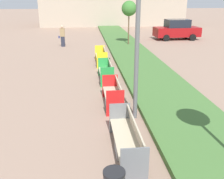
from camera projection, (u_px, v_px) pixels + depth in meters
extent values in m
cube|color=#426B33|center=(160.00, 87.00, 11.65)|extent=(2.80, 120.00, 0.18)
cube|color=gray|center=(126.00, 147.00, 6.82)|extent=(0.52, 0.60, 0.42)
cube|color=#BCAD8E|center=(126.00, 140.00, 6.74)|extent=(0.58, 2.36, 0.05)
cube|color=#BCAD8E|center=(136.00, 130.00, 6.68)|extent=(0.14, 2.27, 0.48)
cube|color=slate|center=(135.00, 167.00, 5.60)|extent=(0.62, 0.04, 0.94)
cube|color=slate|center=(120.00, 118.00, 7.85)|extent=(0.62, 0.04, 0.94)
cube|color=gray|center=(112.00, 100.00, 9.87)|extent=(0.52, 0.60, 0.42)
cube|color=#BCAD8E|center=(112.00, 95.00, 9.79)|extent=(0.58, 1.80, 0.05)
cube|color=#BCAD8E|center=(120.00, 88.00, 9.73)|extent=(0.14, 1.73, 0.48)
cube|color=red|center=(115.00, 103.00, 8.92)|extent=(0.62, 0.04, 0.94)
cube|color=red|center=(110.00, 86.00, 10.65)|extent=(0.62, 0.04, 0.94)
cube|color=gray|center=(106.00, 77.00, 12.73)|extent=(0.52, 0.60, 0.42)
cube|color=#BCAD8E|center=(106.00, 72.00, 12.66)|extent=(0.58, 1.83, 0.05)
cube|color=#BCAD8E|center=(111.00, 67.00, 12.59)|extent=(0.14, 1.75, 0.48)
cube|color=#238C3D|center=(107.00, 77.00, 11.77)|extent=(0.62, 0.04, 0.94)
cube|color=#238C3D|center=(104.00, 67.00, 13.52)|extent=(0.62, 0.04, 0.94)
cube|color=gray|center=(101.00, 60.00, 15.96)|extent=(0.52, 0.60, 0.42)
cube|color=#BCAD8E|center=(101.00, 57.00, 15.88)|extent=(0.58, 2.12, 0.05)
cube|color=#BCAD8E|center=(105.00, 52.00, 15.82)|extent=(0.14, 2.04, 0.48)
cube|color=yellow|center=(102.00, 60.00, 14.86)|extent=(0.62, 0.04, 0.94)
cube|color=yellow|center=(100.00, 53.00, 16.88)|extent=(0.62, 0.04, 0.94)
cylinder|color=black|center=(114.00, 173.00, 4.68)|extent=(0.41, 0.41, 0.05)
cylinder|color=#56595B|center=(138.00, 6.00, 7.72)|extent=(0.14, 0.14, 7.29)
cylinder|color=brown|center=(129.00, 30.00, 21.21)|extent=(0.10, 0.10, 2.66)
sphere|color=#38702D|center=(129.00, 8.00, 20.65)|extent=(1.19, 1.19, 1.19)
cube|color=#232633|center=(63.00, 42.00, 21.35)|extent=(0.30, 0.22, 0.82)
cube|color=olive|center=(62.00, 32.00, 21.10)|extent=(0.38, 0.24, 0.66)
sphere|color=tan|center=(62.00, 27.00, 20.95)|extent=(0.23, 0.23, 0.23)
cube|color=navy|center=(59.00, 37.00, 21.20)|extent=(0.12, 0.20, 0.18)
cube|color=maroon|center=(177.00, 32.00, 24.73)|extent=(4.28, 1.96, 0.84)
cube|color=black|center=(177.00, 23.00, 24.47)|extent=(2.17, 1.65, 0.72)
cylinder|color=black|center=(193.00, 37.00, 24.16)|extent=(0.60, 0.20, 0.60)
cylinder|color=black|center=(186.00, 35.00, 25.84)|extent=(0.60, 0.20, 0.60)
cylinder|color=black|center=(166.00, 38.00, 23.91)|extent=(0.60, 0.20, 0.60)
cylinder|color=black|center=(161.00, 35.00, 25.59)|extent=(0.60, 0.20, 0.60)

